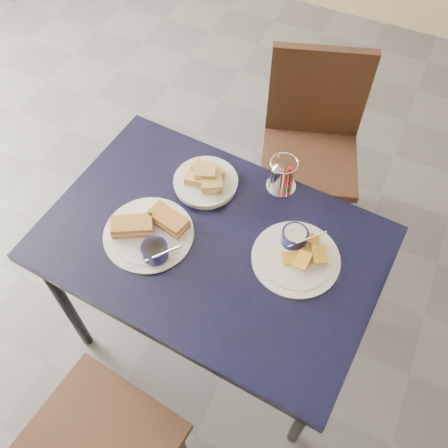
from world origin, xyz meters
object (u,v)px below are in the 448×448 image
at_px(sandwich_plate, 150,232).
at_px(dining_table, 212,252).
at_px(plantain_plate, 296,251).
at_px(chair_far, 318,136).
at_px(bread_basket, 206,180).
at_px(condiment_caddy, 281,176).

bearing_deg(sandwich_plate, dining_table, 18.56).
bearing_deg(plantain_plate, chair_far, 100.63).
bearing_deg(chair_far, dining_table, -99.29).
bearing_deg(bread_basket, condiment_caddy, 23.25).
bearing_deg(sandwich_plate, condiment_caddy, 50.21).
distance_m(dining_table, plantain_plate, 0.30).
relative_size(sandwich_plate, bread_basket, 1.37).
height_order(dining_table, sandwich_plate, sandwich_plate).
height_order(sandwich_plate, plantain_plate, same).
relative_size(dining_table, sandwich_plate, 3.76).
xyz_separation_m(chair_far, bread_basket, (-0.26, -0.62, 0.24)).
xyz_separation_m(plantain_plate, condiment_caddy, (-0.15, 0.25, 0.04)).
distance_m(sandwich_plate, plantain_plate, 0.50).
distance_m(chair_far, plantain_plate, 0.82).
bearing_deg(plantain_plate, sandwich_plate, -163.67).
xyz_separation_m(sandwich_plate, bread_basket, (0.07, 0.28, 0.00)).
distance_m(sandwich_plate, condiment_caddy, 0.51).
relative_size(chair_far, bread_basket, 3.96).
distance_m(plantain_plate, condiment_caddy, 0.30).
distance_m(dining_table, sandwich_plate, 0.23).
bearing_deg(bread_basket, sandwich_plate, -104.63).
bearing_deg(chair_far, plantain_plate, -79.37).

